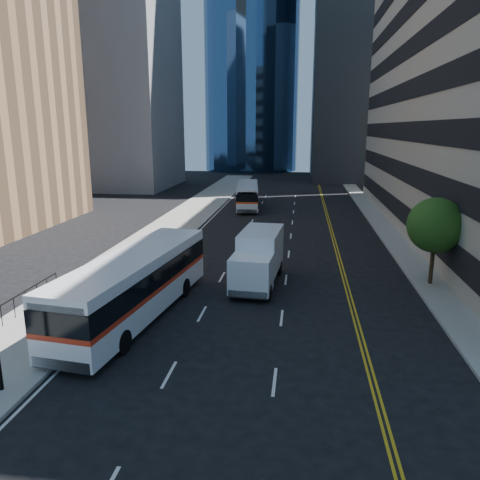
% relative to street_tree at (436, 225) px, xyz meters
% --- Properties ---
extents(ground, '(160.00, 160.00, 0.00)m').
position_rel_street_tree_xyz_m(ground, '(-9.00, -8.00, -3.64)').
color(ground, black).
rests_on(ground, ground).
extents(sidewalk_west, '(5.00, 90.00, 0.15)m').
position_rel_street_tree_xyz_m(sidewalk_west, '(-19.50, 17.00, -3.57)').
color(sidewalk_west, gray).
rests_on(sidewalk_west, ground).
extents(sidewalk_east, '(2.00, 90.00, 0.15)m').
position_rel_street_tree_xyz_m(sidewalk_east, '(-0.00, 17.00, -3.57)').
color(sidewalk_east, gray).
rests_on(sidewalk_east, ground).
extents(office_tower_north, '(30.00, 28.00, 60.00)m').
position_rel_street_tree_xyz_m(office_tower_north, '(9.00, 64.00, 26.36)').
color(office_tower_north, gray).
rests_on(office_tower_north, ground).
extents(midrise_west, '(18.00, 18.00, 35.00)m').
position_rel_street_tree_xyz_m(midrise_west, '(-37.00, 44.00, 13.86)').
color(midrise_west, gray).
rests_on(midrise_west, ground).
extents(street_tree, '(3.20, 3.20, 5.10)m').
position_rel_street_tree_xyz_m(street_tree, '(0.00, 0.00, 0.00)').
color(street_tree, '#332114').
rests_on(street_tree, sidewalk_east).
extents(bus_front, '(4.20, 12.56, 3.18)m').
position_rel_street_tree_xyz_m(bus_front, '(-15.60, -6.76, -1.91)').
color(bus_front, white).
rests_on(bus_front, ground).
extents(bus_rear, '(3.42, 10.86, 2.75)m').
position_rel_street_tree_xyz_m(bus_rear, '(-13.91, 26.20, -2.14)').
color(bus_rear, silver).
rests_on(bus_rear, ground).
extents(box_truck, '(2.72, 6.65, 3.11)m').
position_rel_street_tree_xyz_m(box_truck, '(-10.12, -1.04, -2.00)').
color(box_truck, white).
rests_on(box_truck, ground).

